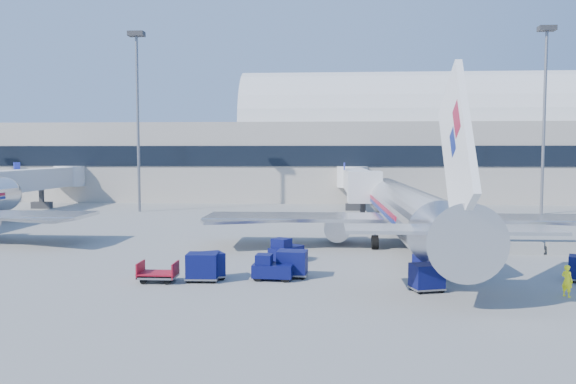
# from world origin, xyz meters

# --- Properties ---
(ground) EXTENTS (260.00, 260.00, 0.00)m
(ground) POSITION_xyz_m (0.00, 0.00, 0.00)
(ground) COLOR gray
(ground) RESTS_ON ground
(terminal) EXTENTS (170.00, 28.15, 21.00)m
(terminal) POSITION_xyz_m (-13.60, 55.96, 7.52)
(terminal) COLOR #B2AA9E
(terminal) RESTS_ON ground
(airliner_main) EXTENTS (32.00, 37.26, 12.07)m
(airliner_main) POSITION_xyz_m (10.00, 4.51, 2.93)
(airliner_main) COLOR silver
(airliner_main) RESTS_ON ground
(jetbridge_near) EXTENTS (4.40, 27.50, 6.25)m
(jetbridge_near) POSITION_xyz_m (7.60, 30.81, 3.93)
(jetbridge_near) COLOR silver
(jetbridge_near) RESTS_ON ground
(jetbridge_mid) EXTENTS (4.40, 27.50, 6.25)m
(jetbridge_mid) POSITION_xyz_m (-34.40, 30.81, 3.93)
(jetbridge_mid) COLOR silver
(jetbridge_mid) RESTS_ON ground
(mast_west) EXTENTS (2.00, 1.20, 22.60)m
(mast_west) POSITION_xyz_m (-20.00, 30.00, 14.79)
(mast_west) COLOR slate
(mast_west) RESTS_ON ground
(mast_east) EXTENTS (2.00, 1.20, 22.60)m
(mast_east) POSITION_xyz_m (30.00, 30.00, 14.79)
(mast_east) COLOR slate
(mast_east) RESTS_ON ground
(barrier_near) EXTENTS (3.00, 0.55, 0.90)m
(barrier_near) POSITION_xyz_m (18.00, 2.00, 0.45)
(barrier_near) COLOR #9E9E96
(barrier_near) RESTS_ON ground
(barrier_mid) EXTENTS (3.00, 0.55, 0.90)m
(barrier_mid) POSITION_xyz_m (21.30, 2.00, 0.45)
(barrier_mid) COLOR #9E9E96
(barrier_mid) RESTS_ON ground
(tug_lead) EXTENTS (2.42, 1.34, 1.52)m
(tug_lead) POSITION_xyz_m (0.32, -7.49, 0.69)
(tug_lead) COLOR #090C44
(tug_lead) RESTS_ON ground
(tug_right) EXTENTS (2.44, 2.61, 1.56)m
(tug_right) POSITION_xyz_m (10.30, -4.02, 0.71)
(tug_right) COLOR #090C44
(tug_right) RESTS_ON ground
(tug_left) EXTENTS (2.45, 2.85, 1.67)m
(tug_left) POSITION_xyz_m (0.79, -1.89, 0.76)
(tug_left) COLOR #090C44
(tug_left) RESTS_ON ground
(cart_train_a) EXTENTS (1.97, 1.58, 1.62)m
(cart_train_a) POSITION_xyz_m (1.54, -6.66, 0.86)
(cart_train_a) COLOR #090C44
(cart_train_a) RESTS_ON ground
(cart_train_b) EXTENTS (2.25, 2.09, 1.60)m
(cart_train_b) POSITION_xyz_m (-3.39, -7.58, 0.85)
(cart_train_b) COLOR #090C44
(cart_train_b) RESTS_ON ground
(cart_train_c) EXTENTS (1.92, 1.49, 1.65)m
(cart_train_c) POSITION_xyz_m (-3.61, -8.05, 0.88)
(cart_train_c) COLOR #090C44
(cart_train_c) RESTS_ON ground
(cart_solo_near) EXTENTS (1.99, 1.72, 1.50)m
(cart_solo_near) POSITION_xyz_m (8.97, -9.66, 0.80)
(cart_solo_near) COLOR #090C44
(cart_solo_near) RESTS_ON ground
(cart_open_red) EXTENTS (2.17, 1.54, 0.58)m
(cart_open_red) POSITION_xyz_m (-6.12, -8.42, 0.41)
(cart_open_red) COLOR slate
(cart_open_red) RESTS_ON ground
(ramp_worker) EXTENTS (0.66, 0.73, 1.68)m
(ramp_worker) POSITION_xyz_m (16.03, -10.35, 0.84)
(ramp_worker) COLOR #BED516
(ramp_worker) RESTS_ON ground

